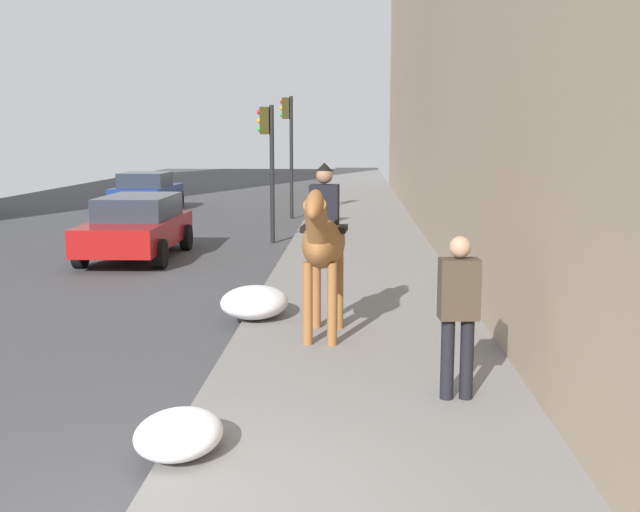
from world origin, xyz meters
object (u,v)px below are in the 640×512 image
at_px(pedestrian_greeting, 459,307).
at_px(traffic_light_far_curb, 289,138).
at_px(car_mid_lane, 137,225).
at_px(car_near_lane, 147,191).
at_px(mounted_horse_near, 323,241).
at_px(traffic_light_near_curb, 268,151).

relative_size(pedestrian_greeting, traffic_light_far_curb, 0.41).
bearing_deg(car_mid_lane, car_near_lane, -166.67).
bearing_deg(pedestrian_greeting, traffic_light_far_curb, 6.39).
distance_m(mounted_horse_near, car_mid_lane, 8.68).
xyz_separation_m(car_near_lane, traffic_light_far_curb, (-2.73, -5.65, 2.00)).
bearing_deg(mounted_horse_near, pedestrian_greeting, 36.27).
bearing_deg(car_near_lane, mounted_horse_near, -157.85).
bearing_deg(traffic_light_near_curb, mounted_horse_near, -169.52).
bearing_deg(mounted_horse_near, traffic_light_near_curb, -165.22).
relative_size(car_near_lane, traffic_light_far_curb, 0.95).
bearing_deg(car_mid_lane, pedestrian_greeting, 31.29).
relative_size(mounted_horse_near, traffic_light_far_curb, 0.57).
xyz_separation_m(traffic_light_near_curb, traffic_light_far_curb, (6.01, -0.02, 0.32)).
distance_m(car_near_lane, car_mid_lane, 11.71).
relative_size(mounted_horse_near, pedestrian_greeting, 1.38).
bearing_deg(traffic_light_far_curb, mounted_horse_near, -173.48).
xyz_separation_m(mounted_horse_near, car_near_lane, (18.69, 7.47, -0.69)).
xyz_separation_m(pedestrian_greeting, traffic_light_far_curb, (18.33, 3.30, 1.65)).
bearing_deg(car_near_lane, traffic_light_far_curb, -115.40).
bearing_deg(pedestrian_greeting, mounted_horse_near, 28.14).
bearing_deg(car_mid_lane, traffic_light_near_curb, 132.63).
xyz_separation_m(mounted_horse_near, traffic_light_near_curb, (9.95, 1.84, 0.98)).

